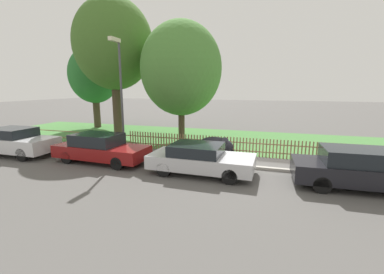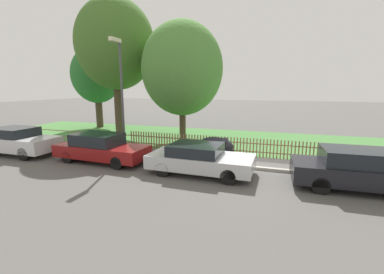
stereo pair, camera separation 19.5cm
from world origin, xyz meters
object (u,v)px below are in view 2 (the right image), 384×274
Objects in this scene: parked_car_black_saloon at (101,148)px; tree_behind_motorcycle at (116,45)px; parked_car_silver_hatchback at (17,141)px; covered_motorcycle at (217,146)px; parked_car_red_compact at (361,170)px; tree_nearest_kerb at (97,75)px; street_lamp at (120,84)px; parked_car_navy_estate at (200,158)px; tree_mid_park at (182,69)px.

parked_car_black_saloon is 0.47× the size of tree_behind_motorcycle.
parked_car_silver_hatchback reaches higher than parked_car_black_saloon.
parked_car_red_compact is at bearing -16.66° from covered_motorcycle.
tree_nearest_kerb is 5.00m from tree_behind_motorcycle.
parked_car_silver_hatchback reaches higher than parked_car_red_compact.
tree_nearest_kerb is 1.20× the size of street_lamp.
tree_nearest_kerb reaches higher than parked_car_navy_estate.
tree_nearest_kerb reaches higher than street_lamp.
covered_motorcycle is at bearing 86.79° from parked_car_navy_estate.
parked_car_silver_hatchback is 15.53m from parked_car_red_compact.
parked_car_silver_hatchback is 0.61× the size of tree_nearest_kerb.
parked_car_silver_hatchback is at bearing 178.89° from parked_car_red_compact.
parked_car_black_saloon reaches higher than covered_motorcycle.
parked_car_black_saloon is 4.88m from parked_car_navy_estate.
parked_car_navy_estate is at bearing -37.40° from tree_nearest_kerb.
covered_motorcycle is (-5.53, 2.22, -0.04)m from parked_car_red_compact.
tree_nearest_kerb reaches higher than covered_motorcycle.
parked_car_silver_hatchback is 0.92× the size of parked_car_red_compact.
tree_behind_motorcycle is 5.57m from tree_mid_park.
tree_behind_motorcycle reaches higher than covered_motorcycle.
parked_car_silver_hatchback is 0.57× the size of tree_mid_park.
tree_behind_motorcycle is at bearing 118.97° from parked_car_black_saloon.
parked_car_navy_estate is 0.44× the size of tree_behind_motorcycle.
parked_car_silver_hatchback is 10.30m from covered_motorcycle.
tree_behind_motorcycle reaches higher than parked_car_black_saloon.
parked_car_black_saloon is 5.49m from covered_motorcycle.
tree_behind_motorcycle is at bearing 125.52° from street_lamp.
tree_nearest_kerb is 10.53m from street_lamp.
parked_car_red_compact is (15.53, 0.23, -0.02)m from parked_car_silver_hatchback.
tree_mid_park reaches higher than street_lamp.
parked_car_red_compact is at bearing -33.15° from tree_mid_park.
parked_car_red_compact is at bearing 1.86° from parked_car_black_saloon.
street_lamp is (-1.72, -4.13, -0.95)m from tree_mid_park.
parked_car_silver_hatchback is 9.86m from tree_mid_park.
parked_car_red_compact is 0.80× the size of street_lamp.
street_lamp is at bearing -112.60° from tree_mid_park.
street_lamp is (-4.58, 1.57, 2.98)m from parked_car_navy_estate.
parked_car_black_saloon is 1.06× the size of parked_car_navy_estate.
tree_nearest_kerb is (-12.06, 6.75, 3.80)m from covered_motorcycle.
tree_mid_park is at bearing 72.07° from parked_car_black_saloon.
covered_motorcycle is 10.82m from tree_behind_motorcycle.
parked_car_navy_estate is at bearing -0.12° from parked_car_silver_hatchback.
tree_nearest_kerb is at bearing 156.00° from covered_motorcycle.
parked_car_black_saloon is 2.31× the size of covered_motorcycle.
parked_car_navy_estate is (4.88, -0.16, -0.04)m from parked_car_black_saloon.
parked_car_navy_estate is 11.82m from tree_behind_motorcycle.
parked_car_black_saloon is (4.96, 0.27, -0.05)m from parked_car_silver_hatchback.
tree_nearest_kerb reaches higher than parked_car_red_compact.
covered_motorcycle is at bearing -29.25° from tree_nearest_kerb.
parked_car_red_compact is at bearing 1.98° from parked_car_navy_estate.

